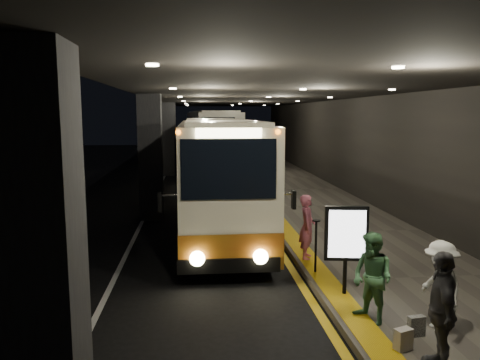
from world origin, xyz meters
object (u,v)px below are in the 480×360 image
passenger_waiting_green (372,278)px  bag_plain (403,339)px  coach_main (217,178)px  bag_polka (416,326)px  passenger_waiting_grey (441,311)px  passenger_waiting_white (440,286)px  info_sign (346,235)px  stanchion_post (316,247)px  coach_second (211,143)px  passenger_boarding (307,227)px

passenger_waiting_green → bag_plain: 1.18m
coach_main → bag_polka: bearing=-71.6°
passenger_waiting_green → passenger_waiting_grey: bearing=-13.2°
passenger_waiting_white → info_sign: info_sign is taller
bag_plain → stanchion_post: bearing=96.9°
passenger_waiting_white → stanchion_post: 3.27m
passenger_waiting_green → stanchion_post: 2.61m
coach_main → coach_second: (0.35, 16.08, 0.17)m
bag_polka → coach_main: bearing=109.0°
passenger_boarding → bag_plain: bearing=-157.6°
coach_second → bag_plain: size_ratio=36.55×
passenger_waiting_grey → coach_main: bearing=-145.2°
coach_second → passenger_boarding: 20.15m
coach_second → stanchion_post: coach_second is taller
passenger_waiting_white → bag_plain: 1.21m
bag_polka → stanchion_post: size_ratio=0.28×
passenger_boarding → passenger_waiting_white: size_ratio=1.06×
passenger_waiting_white → bag_plain: (-0.88, -0.60, -0.59)m
passenger_waiting_white → bag_polka: (-0.47, -0.19, -0.59)m
info_sign → stanchion_post: bearing=109.0°
coach_main → stanchion_post: size_ratio=9.22×
coach_second → passenger_boarding: size_ratio=7.63×
bag_plain → coach_second: bearing=94.8°
bag_polka → bag_plain: size_ratio=1.00×
coach_second → passenger_boarding: (1.69, -20.06, -0.87)m
coach_second → bag_polka: bearing=-88.1°
bag_plain → coach_main: bearing=105.7°
coach_main → passenger_waiting_green: coach_main is taller
passenger_waiting_green → info_sign: 1.33m
coach_second → info_sign: 22.52m
bag_polka → bag_plain: 0.58m
passenger_waiting_white → passenger_waiting_green: bearing=-112.2°
passenger_boarding → bag_plain: (0.39, -4.63, -0.63)m
passenger_waiting_grey → passenger_waiting_green: bearing=-147.5°
coach_main → coach_second: 16.08m
passenger_waiting_green → passenger_waiting_grey: 1.59m
passenger_waiting_green → info_sign: (-0.06, 1.26, 0.42)m
coach_main → info_sign: (2.24, -6.36, -0.29)m
passenger_waiting_green → bag_plain: (0.12, -1.00, -0.62)m
bag_polka → stanchion_post: stanchion_post is taller
passenger_waiting_green → coach_main: bearing=169.6°
info_sign → passenger_waiting_green: bearing=-78.9°
passenger_boarding → passenger_waiting_white: bearing=-145.0°
passenger_boarding → stanchion_post: 1.07m
passenger_waiting_green → coach_second: bearing=157.5°
coach_second → bag_plain: coach_second is taller
coach_main → passenger_waiting_white: (3.30, -8.02, -0.74)m
coach_second → passenger_waiting_green: size_ratio=7.78×
passenger_waiting_grey → bag_polka: 1.19m
passenger_waiting_grey → info_sign: info_sign is taller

